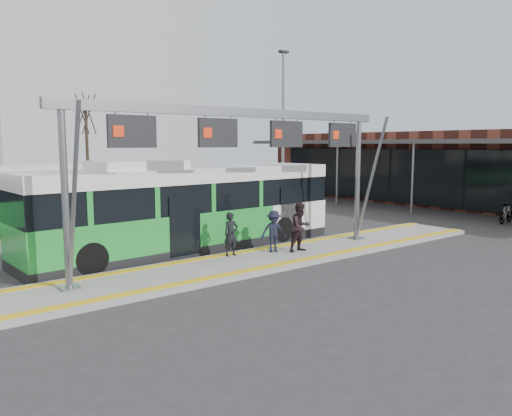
{
  "coord_description": "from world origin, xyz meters",
  "views": [
    {
      "loc": [
        -10.73,
        -13.45,
        4.13
      ],
      "look_at": [
        2.2,
        3.0,
        1.45
      ],
      "focal_mm": 35.0,
      "sensor_mm": 36.0,
      "label": 1
    }
  ],
  "objects_px": {
    "hero_bus": "(188,209)",
    "passenger_a": "(231,234)",
    "passenger_b": "(301,227)",
    "passenger_c": "(274,231)",
    "gantry": "(247,139)"
  },
  "relations": [
    {
      "from": "gantry",
      "to": "passenger_c",
      "type": "relative_size",
      "value": 8.39
    },
    {
      "from": "hero_bus",
      "to": "passenger_a",
      "type": "xyz_separation_m",
      "value": [
        0.34,
        -2.42,
        -0.69
      ]
    },
    {
      "from": "gantry",
      "to": "passenger_a",
      "type": "xyz_separation_m",
      "value": [
        -0.21,
        0.68,
        -3.36
      ]
    },
    {
      "from": "hero_bus",
      "to": "passenger_b",
      "type": "distance_m",
      "value": 4.47
    },
    {
      "from": "hero_bus",
      "to": "passenger_b",
      "type": "bearing_deg",
      "value": -54.01
    },
    {
      "from": "passenger_b",
      "to": "passenger_c",
      "type": "bearing_deg",
      "value": 146.32
    },
    {
      "from": "hero_bus",
      "to": "passenger_b",
      "type": "relative_size",
      "value": 7.07
    },
    {
      "from": "passenger_a",
      "to": "passenger_b",
      "type": "relative_size",
      "value": 0.85
    },
    {
      "from": "passenger_a",
      "to": "passenger_b",
      "type": "bearing_deg",
      "value": -18.79
    },
    {
      "from": "passenger_c",
      "to": "hero_bus",
      "type": "bearing_deg",
      "value": 146.32
    },
    {
      "from": "passenger_a",
      "to": "passenger_b",
      "type": "distance_m",
      "value": 2.66
    },
    {
      "from": "passenger_a",
      "to": "passenger_c",
      "type": "height_order",
      "value": "passenger_a"
    },
    {
      "from": "gantry",
      "to": "hero_bus",
      "type": "bearing_deg",
      "value": 100.04
    },
    {
      "from": "hero_bus",
      "to": "passenger_c",
      "type": "bearing_deg",
      "value": -59.29
    },
    {
      "from": "gantry",
      "to": "passenger_c",
      "type": "height_order",
      "value": "gantry"
    }
  ]
}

